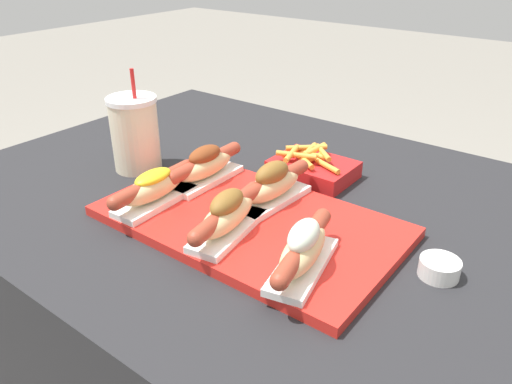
# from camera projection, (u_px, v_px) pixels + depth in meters

# --- Properties ---
(patio_table) EXTENTS (1.33, 0.90, 0.69)m
(patio_table) POSITION_uv_depth(u_px,v_px,m) (276.00, 335.00, 1.12)
(patio_table) COLOR #232326
(patio_table) RESTS_ON ground_plane
(serving_tray) EXTENTS (0.52, 0.30, 0.02)m
(serving_tray) POSITION_uv_depth(u_px,v_px,m) (249.00, 221.00, 0.87)
(serving_tray) COLOR red
(serving_tray) RESTS_ON patio_table
(hot_dog_0) EXTENTS (0.07, 0.21, 0.06)m
(hot_dog_0) POSITION_uv_depth(u_px,v_px,m) (154.00, 188.00, 0.89)
(hot_dog_0) COLOR white
(hot_dog_0) RESTS_ON serving_tray
(hot_dog_1) EXTENTS (0.09, 0.20, 0.08)m
(hot_dog_1) POSITION_uv_depth(u_px,v_px,m) (227.00, 215.00, 0.80)
(hot_dog_1) COLOR white
(hot_dog_1) RESTS_ON serving_tray
(hot_dog_2) EXTENTS (0.09, 0.20, 0.08)m
(hot_dog_2) POSITION_uv_depth(u_px,v_px,m) (303.00, 249.00, 0.71)
(hot_dog_2) COLOR white
(hot_dog_2) RESTS_ON serving_tray
(hot_dog_3) EXTENTS (0.06, 0.21, 0.07)m
(hot_dog_3) POSITION_uv_depth(u_px,v_px,m) (205.00, 165.00, 0.97)
(hot_dog_3) COLOR white
(hot_dog_3) RESTS_ON serving_tray
(hot_dog_4) EXTENTS (0.07, 0.21, 0.08)m
(hot_dog_4) POSITION_uv_depth(u_px,v_px,m) (272.00, 185.00, 0.89)
(hot_dog_4) COLOR white
(hot_dog_4) RESTS_ON serving_tray
(sauce_bowl) EXTENTS (0.06, 0.06, 0.03)m
(sauce_bowl) POSITION_uv_depth(u_px,v_px,m) (440.00, 267.00, 0.74)
(sauce_bowl) COLOR white
(sauce_bowl) RESTS_ON patio_table
(drink_cup) EXTENTS (0.10, 0.10, 0.22)m
(drink_cup) POSITION_uv_depth(u_px,v_px,m) (135.00, 133.00, 1.05)
(drink_cup) COLOR beige
(drink_cup) RESTS_ON patio_table
(fries_basket) EXTENTS (0.16, 0.13, 0.06)m
(fries_basket) POSITION_uv_depth(u_px,v_px,m) (314.00, 168.00, 1.04)
(fries_basket) COLOR red
(fries_basket) RESTS_ON patio_table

